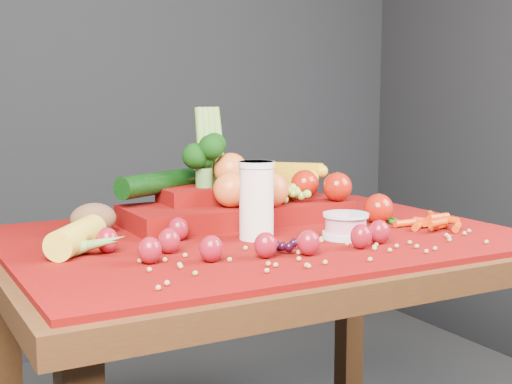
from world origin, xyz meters
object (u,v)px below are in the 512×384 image
table (260,283)px  produce_mound (242,196)px  yogurt_bowl (346,225)px  milk_glass (256,198)px

table → produce_mound: 0.23m
table → yogurt_bowl: 0.23m
milk_glass → yogurt_bowl: 0.19m
table → produce_mound: bearing=76.4°
yogurt_bowl → produce_mound: (-0.10, 0.28, 0.03)m
yogurt_bowl → table: bearing=137.1°
milk_glass → produce_mound: (0.07, 0.20, -0.03)m
table → yogurt_bowl: bearing=-42.9°
yogurt_bowl → produce_mound: bearing=108.8°
milk_glass → yogurt_bowl: size_ratio=1.66×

